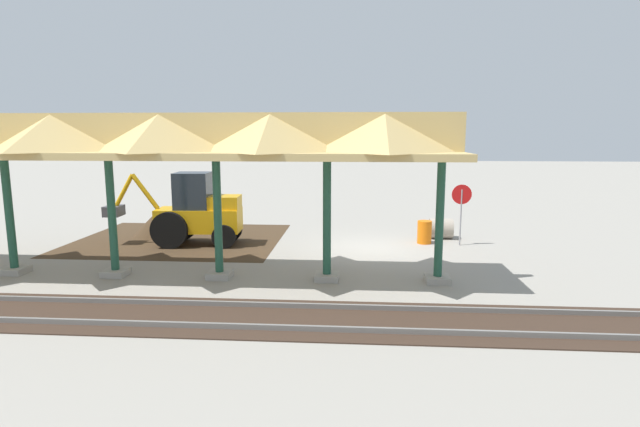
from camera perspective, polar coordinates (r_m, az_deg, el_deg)
ground_plane at (r=19.03m, az=5.86°, el=-3.98°), size 120.00×120.00×0.00m
dirt_work_zone at (r=21.30m, az=-15.70°, el=-2.85°), size 8.22×7.00×0.01m
platform_canopy at (r=16.04m, az=-23.20°, el=7.89°), size 20.64×3.20×4.90m
rail_tracks at (r=11.89m, az=6.93°, el=-12.07°), size 60.00×2.58×0.15m
stop_sign at (r=19.90m, az=15.86°, el=1.31°), size 0.76×0.06×2.37m
backhoe at (r=19.97m, az=-14.08°, el=0.11°), size 5.28×1.84×2.82m
dirt_mound at (r=22.46m, az=-17.65°, el=-2.33°), size 4.63×4.63×2.35m
concrete_pipe at (r=21.24m, az=13.63°, el=-1.66°), size 0.95×0.84×0.83m
traffic_barrel at (r=20.11m, az=11.85°, el=-2.10°), size 0.56×0.56×0.90m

